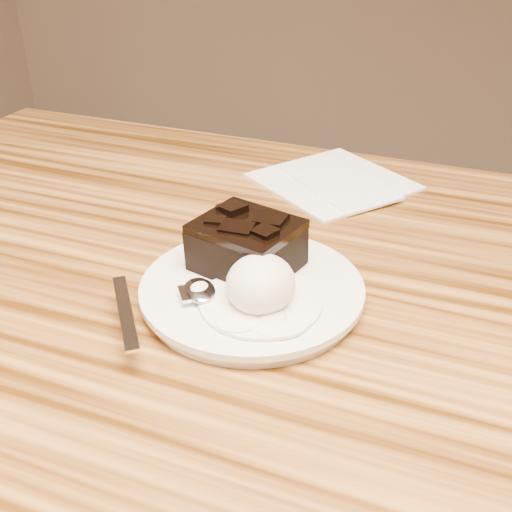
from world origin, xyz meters
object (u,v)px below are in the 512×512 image
at_px(ice_cream_scoop, 261,284).
at_px(spoon, 199,292).
at_px(napkin, 333,180).
at_px(brownie, 247,248).
at_px(plate, 252,292).

height_order(ice_cream_scoop, spoon, ice_cream_scoop).
bearing_deg(napkin, brownie, -93.13).
relative_size(ice_cream_scoop, napkin, 0.38).
xyz_separation_m(plate, ice_cream_scoop, (0.02, -0.03, 0.03)).
height_order(brownie, ice_cream_scoop, ice_cream_scoop).
bearing_deg(napkin, plate, -89.72).
height_order(ice_cream_scoop, napkin, ice_cream_scoop).
relative_size(spoon, napkin, 0.97).
distance_m(plate, napkin, 0.28).
bearing_deg(ice_cream_scoop, plate, 125.39).
bearing_deg(brownie, spoon, -108.00).
height_order(plate, brownie, brownie).
height_order(plate, ice_cream_scoop, ice_cream_scoop).
bearing_deg(spoon, napkin, 46.01).
relative_size(plate, brownie, 2.31).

